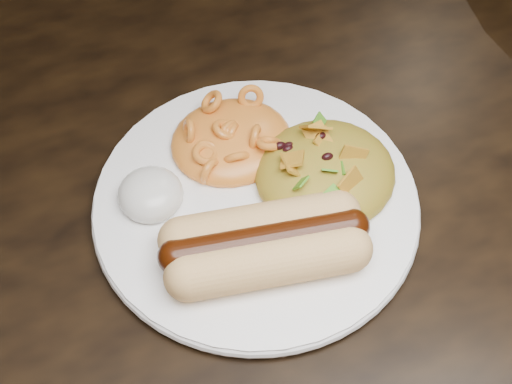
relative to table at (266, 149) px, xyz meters
name	(u,v)px	position (x,y,z in m)	size (l,w,h in m)	color
table	(266,149)	(0.00, 0.00, 0.00)	(1.60, 0.90, 0.75)	black
plate	(256,204)	(-0.05, -0.12, 0.10)	(0.24, 0.24, 0.01)	white
hotdog	(265,244)	(-0.07, -0.17, 0.12)	(0.13, 0.08, 0.03)	#FFC58B
mac_and_cheese	(231,130)	(-0.05, -0.06, 0.12)	(0.10, 0.09, 0.04)	orange
sour_cream	(150,189)	(-0.13, -0.09, 0.12)	(0.05, 0.05, 0.03)	silver
taco_salad	(326,165)	(0.00, -0.12, 0.12)	(0.11, 0.10, 0.05)	#B45A1C
fork	(180,263)	(-0.12, -0.15, 0.09)	(0.02, 0.15, 0.00)	white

